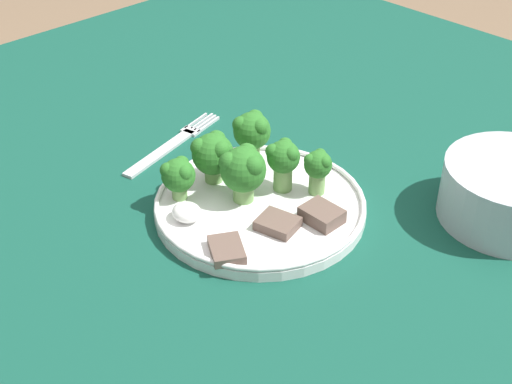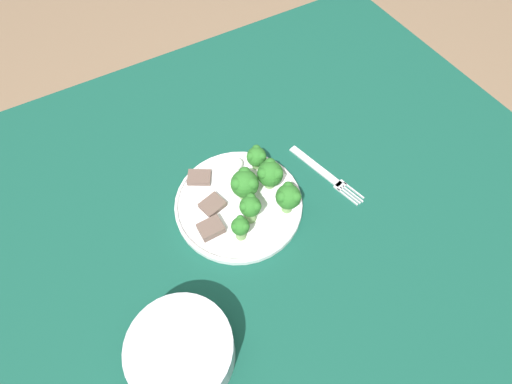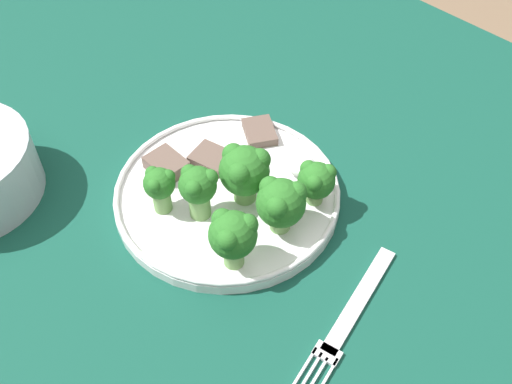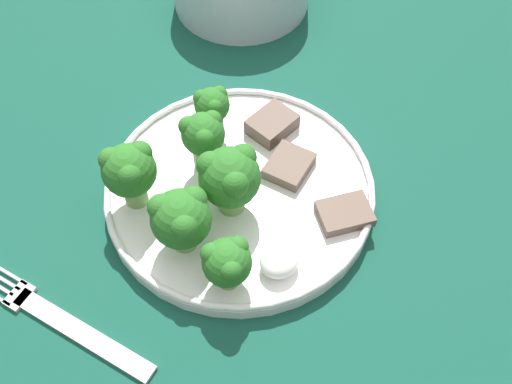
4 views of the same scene
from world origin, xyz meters
name	(u,v)px [view 1 (image 1 of 4)]	position (x,y,z in m)	size (l,w,h in m)	color
table	(302,233)	(0.00, 0.00, 0.64)	(1.27, 1.14, 0.72)	#114738
dinner_plate	(260,205)	(0.01, -0.09, 0.73)	(0.24, 0.24, 0.02)	white
fork	(172,145)	(-0.17, -0.07, 0.72)	(0.06, 0.18, 0.00)	silver
cream_bowl	(511,194)	(0.21, 0.11, 0.75)	(0.16, 0.16, 0.07)	#B7BCC6
broccoli_floret_near_rim_left	(243,169)	(-0.01, -0.09, 0.77)	(0.05, 0.05, 0.07)	#709E56
broccoli_floret_center_left	(252,131)	(-0.06, -0.03, 0.78)	(0.05, 0.05, 0.07)	#709E56
broccoli_floret_back_left	(283,159)	(0.01, -0.05, 0.77)	(0.04, 0.04, 0.06)	#709E56
broccoli_floret_front_left	(178,175)	(-0.06, -0.14, 0.76)	(0.04, 0.04, 0.05)	#709E56
broccoli_floret_center_back	(213,153)	(-0.06, -0.09, 0.77)	(0.05, 0.05, 0.06)	#709E56
broccoli_floret_mid_cluster	(318,167)	(0.04, -0.02, 0.77)	(0.03, 0.03, 0.05)	#709E56
meat_slice_front_slice	(227,250)	(0.05, -0.17, 0.74)	(0.06, 0.05, 0.01)	brown
meat_slice_middle_slice	(278,224)	(0.06, -0.10, 0.74)	(0.05, 0.04, 0.01)	brown
meat_slice_rear_slice	(322,215)	(0.08, -0.06, 0.74)	(0.04, 0.03, 0.02)	brown
sauce_dollop	(187,212)	(-0.02, -0.16, 0.74)	(0.03, 0.03, 0.02)	white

